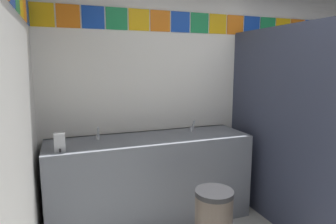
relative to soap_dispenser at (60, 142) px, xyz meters
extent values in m
cube|color=white|center=(1.77, 0.52, 0.30)|extent=(3.97, 0.08, 2.56)
cube|color=yellow|center=(-0.09, 0.48, 1.11)|extent=(0.22, 0.01, 0.22)
cube|color=orange|center=(0.14, 0.48, 1.11)|extent=(0.22, 0.01, 0.22)
cube|color=#1947B7|center=(0.37, 0.48, 1.11)|extent=(0.22, 0.01, 0.22)
cube|color=#1E8C4C|center=(0.61, 0.48, 1.11)|extent=(0.22, 0.01, 0.22)
cube|color=yellow|center=(0.84, 0.48, 1.11)|extent=(0.22, 0.01, 0.22)
cube|color=orange|center=(1.07, 0.48, 1.11)|extent=(0.22, 0.01, 0.22)
cube|color=#1947B7|center=(1.31, 0.48, 1.11)|extent=(0.22, 0.01, 0.22)
cube|color=#1E8C4C|center=(1.54, 0.48, 1.11)|extent=(0.22, 0.01, 0.22)
cube|color=yellow|center=(1.77, 0.48, 1.11)|extent=(0.22, 0.01, 0.22)
cube|color=orange|center=(2.01, 0.48, 1.11)|extent=(0.22, 0.01, 0.22)
cube|color=#1947B7|center=(2.24, 0.48, 1.11)|extent=(0.22, 0.01, 0.22)
cube|color=#1E8C4C|center=(2.47, 0.48, 1.11)|extent=(0.22, 0.01, 0.22)
cube|color=yellow|center=(2.71, 0.48, 1.11)|extent=(0.22, 0.01, 0.22)
cube|color=orange|center=(2.94, 0.48, 1.11)|extent=(0.22, 0.01, 0.22)
cube|color=#1947B7|center=(3.17, 0.48, 1.11)|extent=(0.22, 0.01, 0.22)
cube|color=#1E8C4C|center=(3.41, 0.48, 1.11)|extent=(0.22, 0.01, 0.22)
cube|color=yellow|center=(-0.20, -0.09, 1.11)|extent=(0.01, 0.22, 0.22)
cube|color=orange|center=(-0.20, 0.14, 1.11)|extent=(0.01, 0.22, 0.22)
cube|color=#1947B7|center=(-0.20, 0.37, 1.11)|extent=(0.01, 0.22, 0.22)
cube|color=slate|center=(0.86, 0.18, -0.53)|extent=(2.04, 0.60, 0.90)
cube|color=slate|center=(0.86, 0.47, -0.12)|extent=(2.04, 0.03, 0.08)
cylinder|color=white|center=(0.35, 0.15, -0.13)|extent=(0.34, 0.34, 0.10)
cylinder|color=white|center=(1.37, 0.15, -0.13)|extent=(0.34, 0.34, 0.10)
cylinder|color=silver|center=(0.35, 0.29, -0.05)|extent=(0.04, 0.04, 0.05)
cylinder|color=silver|center=(0.35, 0.24, 0.02)|extent=(0.02, 0.06, 0.09)
cylinder|color=silver|center=(1.37, 0.29, -0.05)|extent=(0.04, 0.04, 0.05)
cylinder|color=silver|center=(1.37, 0.24, 0.02)|extent=(0.02, 0.06, 0.09)
cube|color=#B7BABF|center=(0.00, 0.00, 0.00)|extent=(0.09, 0.07, 0.16)
cylinder|color=black|center=(0.00, -0.04, -0.06)|extent=(0.02, 0.02, 0.03)
cube|color=#33384C|center=(2.03, -0.29, 0.02)|extent=(0.04, 1.55, 2.00)
cylinder|color=white|center=(2.59, 0.07, -0.78)|extent=(0.38, 0.38, 0.40)
torus|color=white|center=(2.59, 0.07, -0.56)|extent=(0.39, 0.39, 0.05)
cube|color=white|center=(2.59, 0.28, -0.41)|extent=(0.34, 0.17, 0.34)
cylinder|color=#262628|center=(1.14, -0.65, -0.36)|extent=(0.31, 0.31, 0.04)
camera|label=1|loc=(0.04, -2.56, 0.66)|focal=30.98mm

